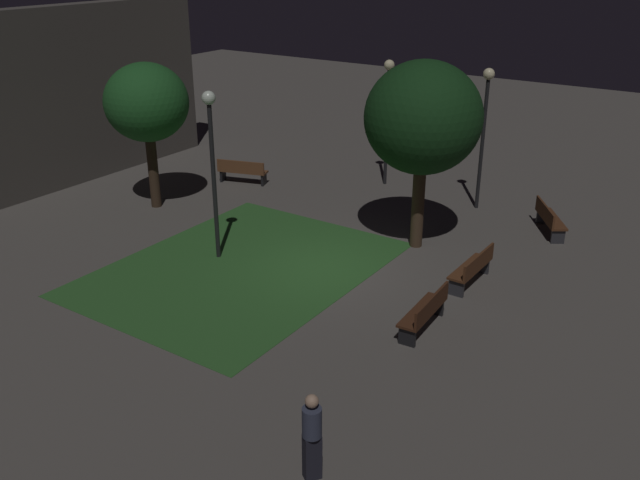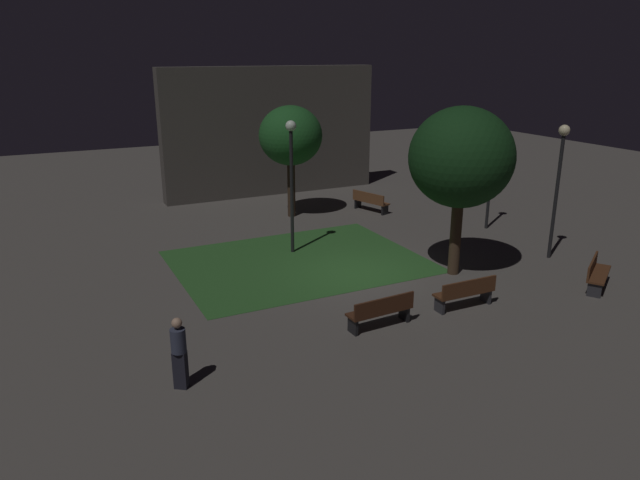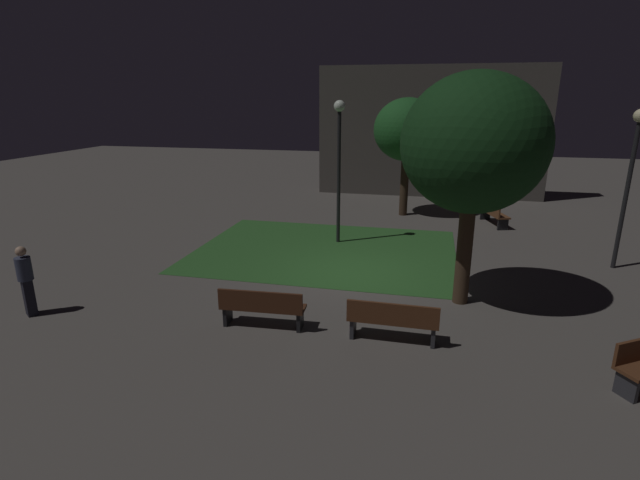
{
  "view_description": "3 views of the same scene",
  "coord_description": "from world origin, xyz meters",
  "px_view_note": "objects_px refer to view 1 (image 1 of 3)",
  "views": [
    {
      "loc": [
        -13.96,
        -9.25,
        8.05
      ],
      "look_at": [
        0.28,
        0.32,
        0.68
      ],
      "focal_mm": 38.91,
      "sensor_mm": 36.0,
      "label": 1
    },
    {
      "loc": [
        -8.88,
        -15.32,
        6.8
      ],
      "look_at": [
        -1.04,
        0.55,
        1.13
      ],
      "focal_mm": 33.16,
      "sensor_mm": 36.0,
      "label": 2
    },
    {
      "loc": [
        1.88,
        -12.38,
        4.72
      ],
      "look_at": [
        -0.85,
        -0.37,
        1.03
      ],
      "focal_mm": 26.94,
      "sensor_mm": 36.0,
      "label": 3
    }
  ],
  "objects_px": {
    "bench_front_right": "(473,267)",
    "tree_tall_center": "(147,103)",
    "lamp_post_plaza_east": "(212,148)",
    "tree_left_canopy": "(423,119)",
    "bench_back_row": "(242,171)",
    "lamp_post_plaza_west": "(485,115)",
    "bench_by_lamp": "(549,218)",
    "pedestrian": "(312,435)",
    "lamp_post_path_center": "(388,101)",
    "bench_path_side": "(426,311)"
  },
  "relations": [
    {
      "from": "bench_front_right",
      "to": "tree_tall_center",
      "type": "xyz_separation_m",
      "value": [
        -0.43,
        10.94,
        2.94
      ]
    },
    {
      "from": "bench_front_right",
      "to": "lamp_post_plaza_east",
      "type": "height_order",
      "value": "lamp_post_plaza_east"
    },
    {
      "from": "bench_front_right",
      "to": "tree_left_canopy",
      "type": "bearing_deg",
      "value": 58.23
    },
    {
      "from": "bench_back_row",
      "to": "lamp_post_plaza_west",
      "type": "bearing_deg",
      "value": -73.45
    },
    {
      "from": "bench_back_row",
      "to": "bench_by_lamp",
      "type": "distance_m",
      "value": 10.72
    },
    {
      "from": "pedestrian",
      "to": "tree_left_canopy",
      "type": "bearing_deg",
      "value": 16.87
    },
    {
      "from": "bench_front_right",
      "to": "lamp_post_path_center",
      "type": "bearing_deg",
      "value": 44.65
    },
    {
      "from": "tree_left_canopy",
      "to": "lamp_post_plaza_east",
      "type": "height_order",
      "value": "tree_left_canopy"
    },
    {
      "from": "lamp_post_plaza_east",
      "to": "pedestrian",
      "type": "height_order",
      "value": "lamp_post_plaza_east"
    },
    {
      "from": "bench_by_lamp",
      "to": "tree_tall_center",
      "type": "distance_m",
      "value": 12.83
    },
    {
      "from": "tree_left_canopy",
      "to": "lamp_post_plaza_west",
      "type": "bearing_deg",
      "value": -3.69
    },
    {
      "from": "bench_by_lamp",
      "to": "lamp_post_plaza_east",
      "type": "xyz_separation_m",
      "value": [
        -6.83,
        7.06,
        2.65
      ]
    },
    {
      "from": "bench_path_side",
      "to": "lamp_post_plaza_west",
      "type": "height_order",
      "value": "lamp_post_plaza_west"
    },
    {
      "from": "lamp_post_plaza_east",
      "to": "bench_front_right",
      "type": "bearing_deg",
      "value": -70.31
    },
    {
      "from": "tree_tall_center",
      "to": "bench_back_row",
      "type": "bearing_deg",
      "value": -14.16
    },
    {
      "from": "bench_path_side",
      "to": "lamp_post_plaza_east",
      "type": "bearing_deg",
      "value": 86.54
    },
    {
      "from": "bench_back_row",
      "to": "lamp_post_plaza_east",
      "type": "bearing_deg",
      "value": -146.21
    },
    {
      "from": "tree_tall_center",
      "to": "tree_left_canopy",
      "type": "relative_size",
      "value": 0.89
    },
    {
      "from": "bench_path_side",
      "to": "bench_front_right",
      "type": "bearing_deg",
      "value": -0.0
    },
    {
      "from": "bench_front_right",
      "to": "bench_path_side",
      "type": "bearing_deg",
      "value": 180.0
    },
    {
      "from": "bench_path_side",
      "to": "lamp_post_path_center",
      "type": "bearing_deg",
      "value": 33.97
    },
    {
      "from": "tree_left_canopy",
      "to": "bench_path_side",
      "type": "bearing_deg",
      "value": -150.91
    },
    {
      "from": "lamp_post_plaza_east",
      "to": "lamp_post_plaza_west",
      "type": "bearing_deg",
      "value": -30.08
    },
    {
      "from": "bench_by_lamp",
      "to": "lamp_post_plaza_east",
      "type": "distance_m",
      "value": 10.17
    },
    {
      "from": "bench_by_lamp",
      "to": "lamp_post_path_center",
      "type": "xyz_separation_m",
      "value": [
        1.35,
        6.32,
        2.53
      ]
    },
    {
      "from": "bench_by_lamp",
      "to": "tree_tall_center",
      "type": "height_order",
      "value": "tree_tall_center"
    },
    {
      "from": "bench_front_right",
      "to": "bench_by_lamp",
      "type": "relative_size",
      "value": 1.02
    },
    {
      "from": "bench_by_lamp",
      "to": "tree_tall_center",
      "type": "relative_size",
      "value": 0.38
    },
    {
      "from": "bench_by_lamp",
      "to": "tree_left_canopy",
      "type": "distance_m",
      "value": 5.29
    },
    {
      "from": "tree_left_canopy",
      "to": "pedestrian",
      "type": "height_order",
      "value": "tree_left_canopy"
    },
    {
      "from": "lamp_post_plaza_east",
      "to": "tree_tall_center",
      "type": "bearing_deg",
      "value": 66.69
    },
    {
      "from": "bench_by_lamp",
      "to": "bench_front_right",
      "type": "bearing_deg",
      "value": 173.15
    },
    {
      "from": "bench_path_side",
      "to": "lamp_post_plaza_east",
      "type": "distance_m",
      "value": 7.05
    },
    {
      "from": "lamp_post_plaza_east",
      "to": "tree_left_canopy",
      "type": "bearing_deg",
      "value": -48.14
    },
    {
      "from": "tree_left_canopy",
      "to": "lamp_post_plaza_west",
      "type": "relative_size",
      "value": 1.16
    },
    {
      "from": "bench_path_side",
      "to": "tree_left_canopy",
      "type": "relative_size",
      "value": 0.35
    },
    {
      "from": "lamp_post_plaza_west",
      "to": "pedestrian",
      "type": "distance_m",
      "value": 13.81
    },
    {
      "from": "tree_tall_center",
      "to": "lamp_post_plaza_east",
      "type": "distance_m",
      "value": 4.82
    },
    {
      "from": "bench_path_side",
      "to": "bench_front_right",
      "type": "height_order",
      "value": "same"
    },
    {
      "from": "bench_front_right",
      "to": "tree_left_canopy",
      "type": "xyz_separation_m",
      "value": [
        1.43,
        2.31,
        3.23
      ]
    },
    {
      "from": "bench_back_row",
      "to": "bench_front_right",
      "type": "bearing_deg",
      "value": -106.48
    },
    {
      "from": "bench_path_side",
      "to": "bench_by_lamp",
      "type": "distance_m",
      "value": 7.25
    },
    {
      "from": "bench_front_right",
      "to": "lamp_post_path_center",
      "type": "height_order",
      "value": "lamp_post_path_center"
    },
    {
      "from": "bench_path_side",
      "to": "tree_tall_center",
      "type": "xyz_separation_m",
      "value": [
        2.3,
        10.94,
        2.94
      ]
    },
    {
      "from": "bench_back_row",
      "to": "lamp_post_plaza_west",
      "type": "height_order",
      "value": "lamp_post_plaza_west"
    },
    {
      "from": "bench_back_row",
      "to": "lamp_post_plaza_east",
      "type": "relative_size",
      "value": 0.4
    },
    {
      "from": "bench_front_right",
      "to": "lamp_post_plaza_east",
      "type": "relative_size",
      "value": 0.39
    },
    {
      "from": "bench_by_lamp",
      "to": "lamp_post_plaza_east",
      "type": "bearing_deg",
      "value": 134.06
    },
    {
      "from": "bench_back_row",
      "to": "pedestrian",
      "type": "height_order",
      "value": "pedestrian"
    },
    {
      "from": "tree_tall_center",
      "to": "lamp_post_plaza_east",
      "type": "relative_size",
      "value": 1.02
    }
  ]
}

